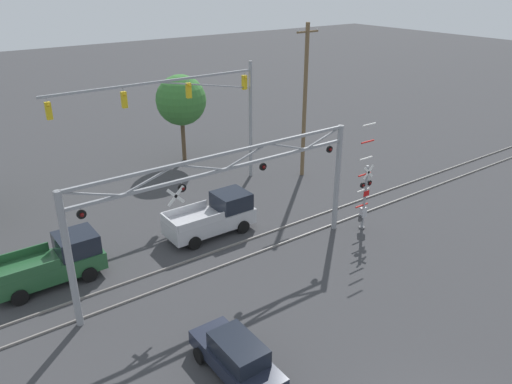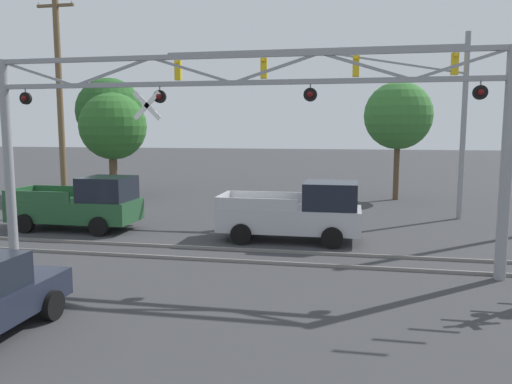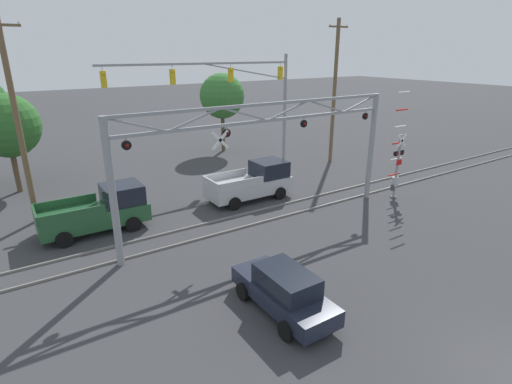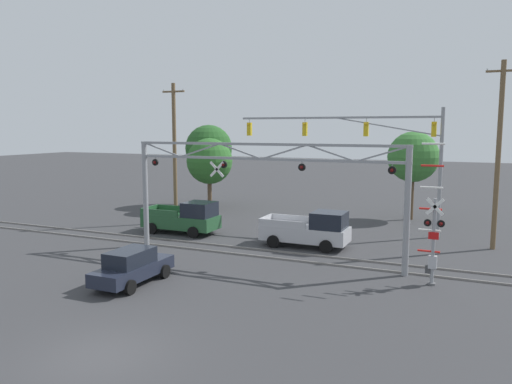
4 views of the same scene
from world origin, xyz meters
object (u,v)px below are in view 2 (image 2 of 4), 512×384
object	(u,v)px
background_tree_far_left_verge	(398,116)
background_tree_far_right_verge	(110,112)
utility_pole_left	(60,103)
crossing_gantry	(233,126)
pickup_truck_lead	(299,213)
background_tree_beyond_span	(113,126)
pickup_truck_following	(82,205)
traffic_signal_span	(377,88)

from	to	relation	value
background_tree_far_left_verge	background_tree_far_right_verge	size ratio (longest dim) A/B	0.93
utility_pole_left	background_tree_far_right_verge	xyz separation A→B (m)	(-1.94, 8.54, -0.09)
crossing_gantry	background_tree_far_right_verge	distance (m)	19.54
pickup_truck_lead	background_tree_beyond_span	world-z (taller)	background_tree_beyond_span
crossing_gantry	background_tree_far_right_verge	size ratio (longest dim) A/B	2.09
pickup_truck_following	background_tree_far_right_verge	distance (m)	13.10
traffic_signal_span	crossing_gantry	bearing A→B (deg)	-114.97
traffic_signal_span	background_tree_beyond_span	xyz separation A→B (m)	(-14.71, 3.29, -1.72)
pickup_truck_following	background_tree_far_right_verge	xyz separation A→B (m)	(-4.61, 11.54, 4.12)
pickup_truck_lead	pickup_truck_following	distance (m)	8.80
background_tree_beyond_span	background_tree_far_right_verge	xyz separation A→B (m)	(-1.57, 2.68, 0.95)
pickup_truck_lead	background_tree_far_right_verge	bearing A→B (deg)	138.51
pickup_truck_lead	background_tree_beyond_span	xyz separation A→B (m)	(-11.84, 9.17, 3.17)
pickup_truck_following	utility_pole_left	world-z (taller)	utility_pole_left
pickup_truck_following	background_tree_beyond_span	distance (m)	9.89
crossing_gantry	pickup_truck_following	xyz separation A→B (m)	(-7.22, 3.97, -3.11)
traffic_signal_span	background_tree_far_left_verge	size ratio (longest dim) A/B	2.07
utility_pole_left	background_tree_beyond_span	distance (m)	5.96
pickup_truck_following	utility_pole_left	size ratio (longest dim) A/B	0.50
utility_pole_left	pickup_truck_following	bearing A→B (deg)	-48.38
pickup_truck_lead	utility_pole_left	xyz separation A→B (m)	(-11.46, 3.31, 4.21)
utility_pole_left	background_tree_far_left_verge	world-z (taller)	utility_pole_left
background_tree_far_left_verge	background_tree_far_right_verge	xyz separation A→B (m)	(-17.74, 0.14, 0.35)
background_tree_far_left_verge	crossing_gantry	bearing A→B (deg)	-111.01
crossing_gantry	pickup_truck_lead	world-z (taller)	crossing_gantry
traffic_signal_span	background_tree_far_left_verge	xyz separation A→B (m)	(1.46, 5.84, -1.12)
utility_pole_left	background_tree_far_left_verge	bearing A→B (deg)	28.02
background_tree_far_left_verge	background_tree_beyond_span	bearing A→B (deg)	-171.05
pickup_truck_following	background_tree_beyond_span	xyz separation A→B (m)	(-3.04, 8.86, 3.17)
background_tree_beyond_span	traffic_signal_span	bearing A→B (deg)	-12.62
pickup_truck_following	background_tree_far_right_verge	world-z (taller)	background_tree_far_right_verge
utility_pole_left	background_tree_beyond_span	xyz separation A→B (m)	(-0.38, 5.86, -1.04)
pickup_truck_following	traffic_signal_span	bearing A→B (deg)	25.51
background_tree_far_right_verge	traffic_signal_span	bearing A→B (deg)	-20.17
crossing_gantry	pickup_truck_following	size ratio (longest dim) A/B	2.98
pickup_truck_lead	background_tree_far_right_verge	size ratio (longest dim) A/B	0.71
pickup_truck_following	background_tree_far_left_verge	bearing A→B (deg)	40.98
pickup_truck_lead	background_tree_far_right_verge	world-z (taller)	background_tree_far_right_verge
crossing_gantry	background_tree_far_left_verge	distance (m)	16.48
traffic_signal_span	background_tree_far_right_verge	xyz separation A→B (m)	(-16.27, 5.98, -0.77)
crossing_gantry	traffic_signal_span	xyz separation A→B (m)	(4.44, 9.54, 1.78)
crossing_gantry	pickup_truck_lead	bearing A→B (deg)	66.76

